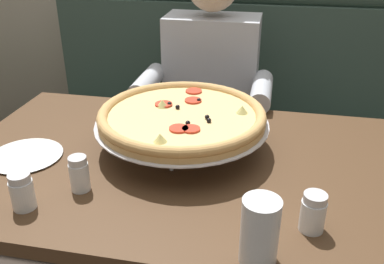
{
  "coord_description": "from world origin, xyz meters",
  "views": [
    {
      "loc": [
        0.26,
        -1.05,
        1.38
      ],
      "look_at": [
        0.03,
        0.07,
        0.81
      ],
      "focal_mm": 39.75,
      "sensor_mm": 36.0,
      "label": 1
    }
  ],
  "objects_px": {
    "booth_bench": "(217,132)",
    "diner_main": "(207,94)",
    "shaker_oregano": "(23,194)",
    "shaker_parmesan": "(80,176)",
    "shaker_pepper_flakes": "(313,215)",
    "pizza": "(182,117)",
    "drinking_glass": "(259,235)",
    "dining_table": "(177,185)",
    "plate_near_left": "(25,154)"
  },
  "relations": [
    {
      "from": "diner_main",
      "to": "drinking_glass",
      "type": "bearing_deg",
      "value": -74.69
    },
    {
      "from": "shaker_pepper_flakes",
      "to": "drinking_glass",
      "type": "height_order",
      "value": "drinking_glass"
    },
    {
      "from": "shaker_pepper_flakes",
      "to": "drinking_glass",
      "type": "bearing_deg",
      "value": -132.73
    },
    {
      "from": "diner_main",
      "to": "shaker_pepper_flakes",
      "type": "relative_size",
      "value": 13.4
    },
    {
      "from": "dining_table",
      "to": "drinking_glass",
      "type": "distance_m",
      "value": 0.47
    },
    {
      "from": "booth_bench",
      "to": "dining_table",
      "type": "bearing_deg",
      "value": -90.0
    },
    {
      "from": "booth_bench",
      "to": "drinking_glass",
      "type": "distance_m",
      "value": 1.35
    },
    {
      "from": "booth_bench",
      "to": "diner_main",
      "type": "distance_m",
      "value": 0.41
    },
    {
      "from": "shaker_pepper_flakes",
      "to": "shaker_parmesan",
      "type": "relative_size",
      "value": 0.98
    },
    {
      "from": "booth_bench",
      "to": "shaker_pepper_flakes",
      "type": "relative_size",
      "value": 18.9
    },
    {
      "from": "dining_table",
      "to": "shaker_parmesan",
      "type": "height_order",
      "value": "shaker_parmesan"
    },
    {
      "from": "diner_main",
      "to": "shaker_parmesan",
      "type": "relative_size",
      "value": 13.19
    },
    {
      "from": "shaker_parmesan",
      "to": "dining_table",
      "type": "bearing_deg",
      "value": 43.28
    },
    {
      "from": "diner_main",
      "to": "shaker_pepper_flakes",
      "type": "xyz_separation_m",
      "value": [
        0.39,
        -0.87,
        0.08
      ]
    },
    {
      "from": "plate_near_left",
      "to": "drinking_glass",
      "type": "distance_m",
      "value": 0.77
    },
    {
      "from": "plate_near_left",
      "to": "shaker_oregano",
      "type": "bearing_deg",
      "value": -59.51
    },
    {
      "from": "dining_table",
      "to": "plate_near_left",
      "type": "bearing_deg",
      "value": -170.86
    },
    {
      "from": "booth_bench",
      "to": "shaker_oregano",
      "type": "height_order",
      "value": "booth_bench"
    },
    {
      "from": "pizza",
      "to": "plate_near_left",
      "type": "height_order",
      "value": "pizza"
    },
    {
      "from": "booth_bench",
      "to": "dining_table",
      "type": "height_order",
      "value": "booth_bench"
    },
    {
      "from": "shaker_parmesan",
      "to": "drinking_glass",
      "type": "relative_size",
      "value": 0.65
    },
    {
      "from": "drinking_glass",
      "to": "shaker_oregano",
      "type": "bearing_deg",
      "value": 173.24
    },
    {
      "from": "shaker_pepper_flakes",
      "to": "booth_bench",
      "type": "bearing_deg",
      "value": 108.22
    },
    {
      "from": "pizza",
      "to": "plate_near_left",
      "type": "relative_size",
      "value": 2.42
    },
    {
      "from": "diner_main",
      "to": "dining_table",
      "type": "bearing_deg",
      "value": -88.94
    },
    {
      "from": "booth_bench",
      "to": "dining_table",
      "type": "distance_m",
      "value": 0.93
    },
    {
      "from": "booth_bench",
      "to": "diner_main",
      "type": "height_order",
      "value": "diner_main"
    },
    {
      "from": "shaker_oregano",
      "to": "drinking_glass",
      "type": "relative_size",
      "value": 0.64
    },
    {
      "from": "dining_table",
      "to": "pizza",
      "type": "relative_size",
      "value": 2.54
    },
    {
      "from": "booth_bench",
      "to": "shaker_oregano",
      "type": "distance_m",
      "value": 1.29
    },
    {
      "from": "pizza",
      "to": "shaker_pepper_flakes",
      "type": "relative_size",
      "value": 5.52
    },
    {
      "from": "booth_bench",
      "to": "shaker_parmesan",
      "type": "height_order",
      "value": "booth_bench"
    },
    {
      "from": "drinking_glass",
      "to": "pizza",
      "type": "bearing_deg",
      "value": 120.23
    },
    {
      "from": "dining_table",
      "to": "shaker_parmesan",
      "type": "distance_m",
      "value": 0.32
    },
    {
      "from": "dining_table",
      "to": "drinking_glass",
      "type": "xyz_separation_m",
      "value": [
        0.26,
        -0.37,
        0.15
      ]
    },
    {
      "from": "shaker_parmesan",
      "to": "plate_near_left",
      "type": "relative_size",
      "value": 0.45
    },
    {
      "from": "booth_bench",
      "to": "diner_main",
      "type": "xyz_separation_m",
      "value": [
        -0.01,
        -0.27,
        0.31
      ]
    },
    {
      "from": "pizza",
      "to": "shaker_parmesan",
      "type": "xyz_separation_m",
      "value": [
        -0.21,
        -0.28,
        -0.06
      ]
    },
    {
      "from": "pizza",
      "to": "shaker_parmesan",
      "type": "bearing_deg",
      "value": -127.11
    },
    {
      "from": "dining_table",
      "to": "pizza",
      "type": "xyz_separation_m",
      "value": [
        0.0,
        0.08,
        0.19
      ]
    },
    {
      "from": "dining_table",
      "to": "diner_main",
      "type": "distance_m",
      "value": 0.63
    },
    {
      "from": "shaker_parmesan",
      "to": "drinking_glass",
      "type": "bearing_deg",
      "value": -19.73
    },
    {
      "from": "diner_main",
      "to": "shaker_parmesan",
      "type": "bearing_deg",
      "value": -103.54
    },
    {
      "from": "shaker_oregano",
      "to": "shaker_parmesan",
      "type": "bearing_deg",
      "value": 44.74
    },
    {
      "from": "booth_bench",
      "to": "plate_near_left",
      "type": "height_order",
      "value": "booth_bench"
    },
    {
      "from": "shaker_pepper_flakes",
      "to": "shaker_parmesan",
      "type": "distance_m",
      "value": 0.59
    },
    {
      "from": "dining_table",
      "to": "plate_near_left",
      "type": "xyz_separation_m",
      "value": [
        -0.45,
        -0.07,
        0.1
      ]
    },
    {
      "from": "plate_near_left",
      "to": "dining_table",
      "type": "bearing_deg",
      "value": 9.14
    },
    {
      "from": "dining_table",
      "to": "shaker_pepper_flakes",
      "type": "distance_m",
      "value": 0.46
    },
    {
      "from": "shaker_pepper_flakes",
      "to": "diner_main",
      "type": "bearing_deg",
      "value": 113.92
    }
  ]
}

